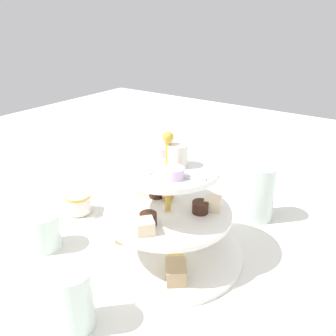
% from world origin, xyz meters
% --- Properties ---
extents(ground_plane, '(2.40, 2.40, 0.00)m').
position_xyz_m(ground_plane, '(0.00, 0.00, 0.00)').
color(ground_plane, silver).
extents(tiered_serving_stand, '(0.29, 0.29, 0.25)m').
position_xyz_m(tiered_serving_stand, '(0.00, 0.00, 0.08)').
color(tiered_serving_stand, white).
rests_on(tiered_serving_stand, ground_plane).
extents(water_glass_tall_right, '(0.07, 0.07, 0.13)m').
position_xyz_m(water_glass_tall_right, '(0.09, 0.23, 0.06)').
color(water_glass_tall_right, silver).
rests_on(water_glass_tall_right, ground_plane).
extents(water_glass_short_left, '(0.06, 0.06, 0.07)m').
position_xyz_m(water_glass_short_left, '(-0.22, -0.12, 0.04)').
color(water_glass_short_left, silver).
rests_on(water_glass_short_left, ground_plane).
extents(teacup_with_saucer, '(0.09, 0.09, 0.05)m').
position_xyz_m(teacup_with_saucer, '(-0.26, 0.01, 0.02)').
color(teacup_with_saucer, white).
rests_on(teacup_with_saucer, ground_plane).
extents(butter_knife_right, '(0.15, 0.11, 0.00)m').
position_xyz_m(butter_knife_right, '(-0.20, 0.22, 0.00)').
color(butter_knife_right, silver).
rests_on(butter_knife_right, ground_plane).
extents(water_glass_mid_back, '(0.06, 0.06, 0.10)m').
position_xyz_m(water_glass_mid_back, '(-0.01, -0.22, 0.05)').
color(water_glass_mid_back, silver).
rests_on(water_glass_mid_back, ground_plane).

